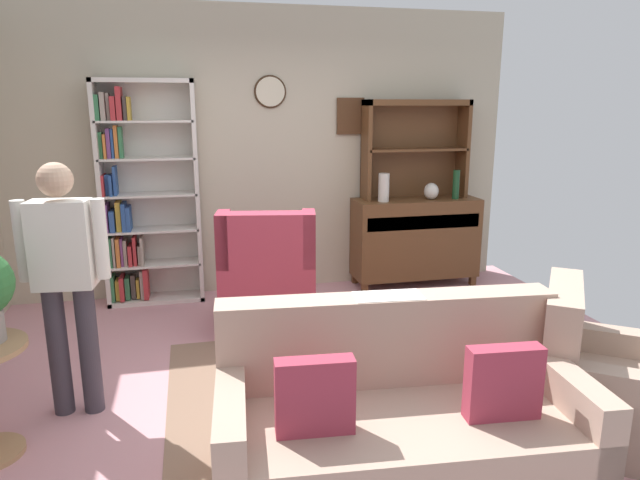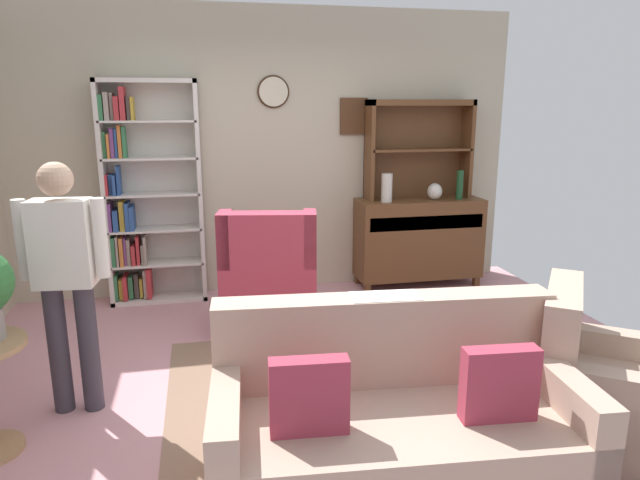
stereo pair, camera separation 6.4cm
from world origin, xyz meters
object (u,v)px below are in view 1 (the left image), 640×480
object	(u,v)px
vase_round	(431,191)
person_reading	(65,273)
sideboard	(415,237)
vase_tall	(384,188)
coffee_table	(394,342)
book_stack	(409,318)
bookshelf	(141,198)
sideboard_hutch	(415,136)
armchair_floral	(604,389)
wingback_chair	(268,286)
bottle_wine	(456,184)
couch_floral	(399,424)

from	to	relation	value
vase_round	person_reading	xyz separation A→B (m)	(-3.16, -1.88, -0.10)
sideboard	vase_tall	bearing A→B (deg)	-168.37
coffee_table	book_stack	bearing A→B (deg)	32.48
bookshelf	sideboard	distance (m)	2.78
bookshelf	sideboard_hutch	distance (m)	2.79
armchair_floral	book_stack	size ratio (longest dim) A/B	5.05
bookshelf	wingback_chair	size ratio (longest dim) A/B	2.00
armchair_floral	bottle_wine	bearing A→B (deg)	81.62
wingback_chair	book_stack	world-z (taller)	wingback_chair
sideboard	person_reading	xyz separation A→B (m)	(-3.03, -1.95, 0.40)
sideboard	armchair_floral	size ratio (longest dim) A/B	1.21
armchair_floral	person_reading	xyz separation A→B (m)	(-3.00, 0.96, 0.62)
vase_round	coffee_table	world-z (taller)	vase_round
wingback_chair	bottle_wine	bearing A→B (deg)	21.02
couch_floral	sideboard_hutch	bearing A→B (deg)	67.24
bottle_wine	book_stack	size ratio (longest dim) A/B	1.41
vase_round	bottle_wine	xyz separation A→B (m)	(0.26, -0.02, 0.06)
sideboard_hutch	book_stack	bearing A→B (deg)	-112.22
sideboard	bottle_wine	xyz separation A→B (m)	(0.39, -0.09, 0.56)
sideboard	sideboard_hutch	distance (m)	1.06
vase_round	armchair_floral	distance (m)	2.94
sideboard	person_reading	bearing A→B (deg)	-147.23
bottle_wine	armchair_floral	world-z (taller)	bottle_wine
vase_round	coffee_table	xyz separation A→B (m)	(-1.15, -2.08, -0.65)
sideboard_hutch	wingback_chair	size ratio (longest dim) A/B	1.05
vase_round	vase_tall	bearing A→B (deg)	-178.51
vase_round	couch_floral	bearing A→B (deg)	-116.03
vase_round	armchair_floral	xyz separation A→B (m)	(-0.16, -2.84, -0.72)
vase_tall	book_stack	bearing A→B (deg)	-104.08
bookshelf	vase_round	world-z (taller)	bookshelf
sideboard	armchair_floral	distance (m)	2.92
sideboard_hutch	wingback_chair	distance (m)	2.28
bookshelf	vase_tall	xyz separation A→B (m)	(2.34, -0.16, 0.05)
bookshelf	vase_round	bearing A→B (deg)	-2.99
coffee_table	vase_tall	bearing A→B (deg)	73.05
vase_tall	wingback_chair	bearing A→B (deg)	-148.03
sideboard_hutch	vase_round	world-z (taller)	sideboard_hutch
vase_round	couch_floral	distance (m)	3.36
bottle_wine	bookshelf	bearing A→B (deg)	176.85
bookshelf	coffee_table	size ratio (longest dim) A/B	2.62
bookshelf	sideboard_hutch	bearing A→B (deg)	0.55
vase_tall	vase_round	distance (m)	0.52
bookshelf	armchair_floral	world-z (taller)	bookshelf
bookshelf	armchair_floral	size ratio (longest dim) A/B	1.96
vase_round	couch_floral	size ratio (longest dim) A/B	0.09
sideboard_hutch	wingback_chair	xyz separation A→B (m)	(-1.68, -0.99, -1.18)
sideboard_hutch	bottle_wine	distance (m)	0.66
couch_floral	coffee_table	world-z (taller)	couch_floral
vase_round	wingback_chair	distance (m)	2.08
bookshelf	armchair_floral	bearing A→B (deg)	-47.87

